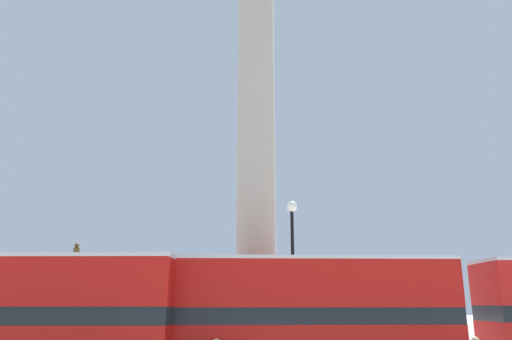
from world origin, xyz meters
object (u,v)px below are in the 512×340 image
object	(u,v)px
bus_b	(7,315)
street_lamp	(293,271)
monument_column	(256,194)
bus_c	(298,313)
equestrian_statue	(70,324)

from	to	relation	value
bus_b	street_lamp	xyz separation A→B (m)	(9.76, 3.22, 1.64)
monument_column	bus_c	size ratio (longest dim) A/B	2.20
bus_b	street_lamp	world-z (taller)	street_lamp
bus_c	equestrian_statue	world-z (taller)	equestrian_statue
monument_column	bus_b	bearing A→B (deg)	-142.03
equestrian_statue	street_lamp	xyz separation A→B (m)	(11.25, -8.18, 2.37)
bus_c	equestrian_statue	distance (m)	15.31
monument_column	bus_c	world-z (taller)	monument_column
monument_column	bus_b	xyz separation A→B (m)	(-8.41, -6.56, -5.52)
monument_column	bus_c	xyz separation A→B (m)	(1.24, -5.64, -5.49)
monument_column	street_lamp	world-z (taller)	monument_column
monument_column	bus_b	distance (m)	12.01
equestrian_statue	bus_b	bearing A→B (deg)	-52.60
bus_b	equestrian_statue	bearing A→B (deg)	100.96
bus_c	equestrian_statue	xyz separation A→B (m)	(-11.14, 10.47, -0.75)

